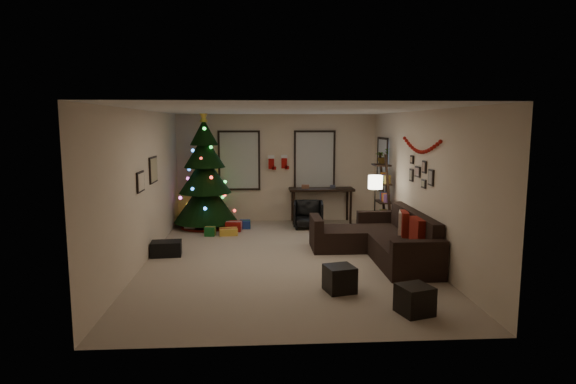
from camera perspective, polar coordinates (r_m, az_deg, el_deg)
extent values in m
plane|color=tan|center=(8.93, -0.41, -7.87)|extent=(7.00, 7.00, 0.00)
plane|color=white|center=(8.59, -0.42, 9.71)|extent=(7.00, 7.00, 0.00)
plane|color=beige|center=(12.14, -1.32, 2.85)|extent=(5.00, 0.00, 5.00)
plane|color=beige|center=(5.22, 1.69, -4.15)|extent=(5.00, 0.00, 5.00)
plane|color=beige|center=(8.88, -16.74, 0.59)|extent=(0.00, 7.00, 7.00)
plane|color=beige|center=(9.14, 15.43, 0.84)|extent=(0.00, 7.00, 7.00)
cube|color=#728CB2|center=(12.09, -5.83, 3.74)|extent=(0.94, 0.02, 1.35)
cube|color=beige|center=(12.09, -5.83, 3.74)|extent=(0.94, 0.03, 1.35)
cube|color=#728CB2|center=(12.16, 3.17, 3.80)|extent=(0.94, 0.02, 1.35)
cube|color=beige|center=(12.16, 3.17, 3.80)|extent=(0.94, 0.03, 1.35)
cube|color=#728CB2|center=(11.55, 11.23, 3.18)|extent=(0.05, 0.27, 1.17)
cube|color=beige|center=(11.55, 11.23, 3.18)|extent=(0.05, 0.45, 1.17)
cylinder|color=black|center=(11.72, -9.73, -3.30)|extent=(0.11, 0.11, 0.33)
cone|color=black|center=(11.63, -9.78, -0.90)|extent=(1.51, 1.51, 1.05)
cone|color=black|center=(11.55, -9.86, 2.09)|extent=(1.24, 1.24, 0.89)
cone|color=black|center=(11.51, -9.92, 4.84)|extent=(0.98, 0.98, 0.78)
cone|color=black|center=(11.49, -9.98, 7.04)|extent=(0.66, 0.66, 0.61)
cylinder|color=maroon|center=(11.75, -9.71, -3.99)|extent=(1.22, 1.22, 0.04)
cube|color=maroon|center=(11.19, -6.46, -4.07)|extent=(0.35, 0.28, 0.22)
cube|color=#14591E|center=(10.79, -9.24, -4.63)|extent=(0.22, 0.22, 0.20)
cube|color=silver|center=(11.47, -11.42, -3.73)|extent=(0.26, 0.26, 0.28)
cube|color=gold|center=(10.81, -7.09, -4.70)|extent=(0.40, 0.30, 0.15)
cube|color=navy|center=(11.48, -5.14, -3.85)|extent=(0.25, 0.30, 0.18)
cube|color=black|center=(9.08, 12.63, -6.46)|extent=(0.89, 2.37, 0.41)
cube|color=black|center=(9.08, 14.80, -3.69)|extent=(0.20, 2.37, 0.46)
cube|color=black|center=(7.87, 15.26, -7.91)|extent=(0.89, 0.20, 0.65)
cube|color=black|center=(10.26, 10.66, -4.05)|extent=(0.89, 0.20, 0.65)
cube|color=black|center=(9.59, 6.41, -5.53)|extent=(0.84, 0.89, 0.41)
cube|color=black|center=(9.48, 3.38, -4.91)|extent=(0.18, 0.89, 0.65)
cube|color=maroon|center=(8.44, 15.10, -4.62)|extent=(0.13, 0.47, 0.47)
cube|color=maroon|center=(9.10, 13.68, -3.66)|extent=(0.20, 0.47, 0.45)
cube|color=beige|center=(9.24, 13.41, -3.54)|extent=(0.25, 0.43, 0.42)
cube|color=black|center=(7.22, 6.16, -10.22)|extent=(0.49, 0.49, 0.39)
cube|color=black|center=(6.60, 14.84, -12.29)|extent=(0.50, 0.50, 0.38)
cube|color=black|center=(12.01, 3.98, 0.32)|extent=(1.61, 0.57, 0.06)
cylinder|color=black|center=(11.78, 0.69, -1.96)|extent=(0.06, 0.06, 0.80)
cylinder|color=black|center=(12.23, 0.53, -1.59)|extent=(0.06, 0.06, 0.80)
cylinder|color=black|center=(11.96, 7.47, -1.87)|extent=(0.06, 0.06, 0.80)
cylinder|color=black|center=(12.41, 7.07, -1.51)|extent=(0.06, 0.06, 0.80)
imported|color=black|center=(11.41, 2.42, -2.68)|extent=(0.69, 0.65, 0.65)
cube|color=black|center=(10.51, 11.88, -0.53)|extent=(0.05, 0.05, 1.82)
cube|color=black|center=(10.98, 11.21, -0.15)|extent=(0.05, 0.05, 1.82)
cube|color=black|center=(10.83, 11.30, -3.26)|extent=(0.30, 0.51, 0.03)
cube|color=black|center=(10.76, 11.36, -1.14)|extent=(0.30, 0.51, 0.03)
cube|color=black|center=(10.70, 11.42, 1.00)|extent=(0.30, 0.51, 0.03)
cube|color=black|center=(10.66, 11.48, 3.16)|extent=(0.30, 0.51, 0.03)
imported|color=#4C4C4C|center=(10.93, 11.17, 4.46)|extent=(0.55, 0.54, 0.46)
cylinder|color=black|center=(10.31, 10.18, -5.75)|extent=(0.24, 0.24, 0.03)
cylinder|color=black|center=(10.18, 10.26, -2.47)|extent=(0.03, 0.03, 1.18)
cylinder|color=white|center=(10.09, 10.35, 1.16)|extent=(0.30, 0.30, 0.28)
cube|color=black|center=(9.52, -15.74, 2.56)|extent=(0.04, 0.60, 0.50)
cube|color=tan|center=(9.52, -15.74, 2.56)|extent=(0.01, 0.54, 0.45)
cube|color=black|center=(8.54, -17.15, 1.17)|extent=(0.04, 0.45, 0.35)
cube|color=beige|center=(8.54, -17.15, 1.17)|extent=(0.01, 0.41, 0.31)
cube|color=black|center=(8.55, 16.65, 1.67)|extent=(0.03, 0.22, 0.28)
cube|color=black|center=(8.86, 15.92, 2.88)|extent=(0.03, 0.18, 0.22)
cube|color=black|center=(8.89, 15.84, 0.96)|extent=(0.03, 0.20, 0.16)
cube|color=black|center=(9.20, 15.17, 2.34)|extent=(0.03, 0.26, 0.20)
cube|color=black|center=(9.54, 14.48, 1.96)|extent=(0.03, 0.18, 0.24)
cube|color=black|center=(9.52, 14.54, 3.75)|extent=(0.03, 0.16, 0.16)
cube|color=#990F0C|center=(11.94, -2.01, 3.47)|extent=(0.14, 0.04, 0.30)
cube|color=white|center=(11.93, -2.01, 4.19)|extent=(0.16, 0.05, 0.08)
cube|color=#990F0C|center=(11.96, -1.67, 2.85)|extent=(0.10, 0.04, 0.08)
cube|color=#990F0C|center=(12.08, -0.46, 3.54)|extent=(0.14, 0.04, 0.30)
cube|color=white|center=(12.07, -0.46, 4.25)|extent=(0.16, 0.05, 0.08)
cube|color=#990F0C|center=(12.10, -0.13, 2.92)|extent=(0.10, 0.04, 0.08)
cube|color=black|center=(9.34, -14.27, -6.54)|extent=(0.59, 0.42, 0.28)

